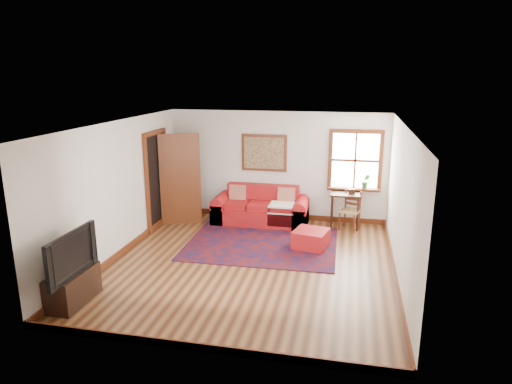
% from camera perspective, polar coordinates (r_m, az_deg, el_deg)
% --- Properties ---
extents(ground, '(5.50, 5.50, 0.00)m').
position_cam_1_polar(ground, '(8.30, -0.60, -8.96)').
color(ground, '#452412').
rests_on(ground, ground).
extents(room_envelope, '(5.04, 5.54, 2.52)m').
position_cam_1_polar(room_envelope, '(7.80, -0.61, 2.26)').
color(room_envelope, silver).
rests_on(room_envelope, ground).
extents(window, '(1.18, 0.20, 1.38)m').
position_cam_1_polar(window, '(10.32, 12.42, 3.09)').
color(window, white).
rests_on(window, ground).
extents(doorway, '(0.89, 1.08, 2.14)m').
position_cam_1_polar(doorway, '(10.23, -10.56, 1.68)').
color(doorway, black).
rests_on(doorway, ground).
extents(framed_artwork, '(1.05, 0.07, 0.85)m').
position_cam_1_polar(framed_artwork, '(10.47, 1.01, 4.91)').
color(framed_artwork, '#5E2A14').
rests_on(framed_artwork, ground).
extents(persian_rug, '(3.00, 2.42, 0.02)m').
position_cam_1_polar(persian_rug, '(9.21, 0.74, -6.43)').
color(persian_rug, '#570E0C').
rests_on(persian_rug, ground).
extents(red_leather_sofa, '(2.14, 0.88, 0.84)m').
position_cam_1_polar(red_leather_sofa, '(10.40, 0.63, -2.37)').
color(red_leather_sofa, '#A71519').
rests_on(red_leather_sofa, ground).
extents(red_ottoman, '(0.74, 0.74, 0.35)m').
position_cam_1_polar(red_ottoman, '(9.03, 6.87, -5.84)').
color(red_ottoman, '#A71519').
rests_on(red_ottoman, ground).
extents(side_table, '(0.66, 0.49, 0.79)m').
position_cam_1_polar(side_table, '(10.15, 11.10, -0.83)').
color(side_table, black).
rests_on(side_table, ground).
extents(ladder_back_chair, '(0.50, 0.49, 0.85)m').
position_cam_1_polar(ladder_back_chair, '(10.13, 11.76, -2.11)').
color(ladder_back_chair, tan).
rests_on(ladder_back_chair, ground).
extents(media_cabinet, '(0.41, 0.90, 0.50)m').
position_cam_1_polar(media_cabinet, '(7.43, -21.89, -10.96)').
color(media_cabinet, black).
rests_on(media_cabinet, ground).
extents(television, '(0.15, 1.16, 0.67)m').
position_cam_1_polar(television, '(7.10, -22.77, -7.14)').
color(television, black).
rests_on(television, media_cabinet).
extents(candle_hurricane, '(0.12, 0.12, 0.18)m').
position_cam_1_polar(candle_hurricane, '(7.58, -20.13, -7.52)').
color(candle_hurricane, silver).
rests_on(candle_hurricane, media_cabinet).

